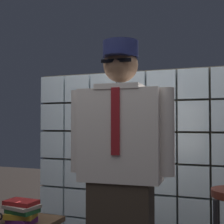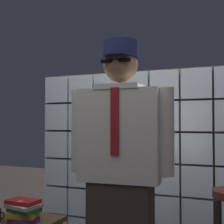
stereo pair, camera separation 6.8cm
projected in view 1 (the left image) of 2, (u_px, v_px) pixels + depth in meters
name	position (u px, v px, depth m)	size (l,w,h in m)	color
glass_block_wall	(133.00, 162.00, 3.21)	(2.08, 0.10, 1.78)	silver
standing_person	(121.00, 170.00, 2.19)	(0.72, 0.32, 1.80)	#382D23
book_stack	(22.00, 211.00, 2.44)	(0.27, 0.22, 0.17)	#591E66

